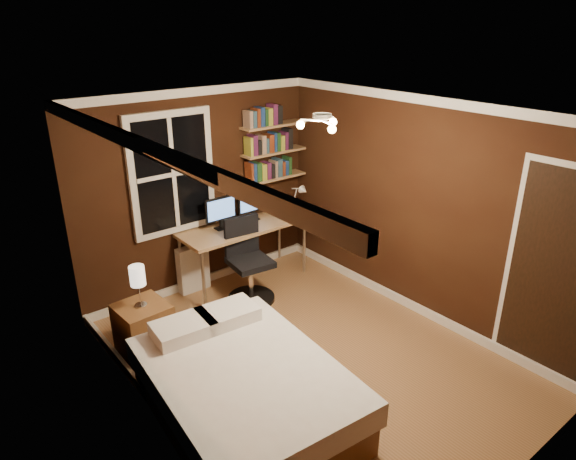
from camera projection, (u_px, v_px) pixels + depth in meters
floor at (309, 357)px, 5.29m from camera, size 4.20×4.20×0.00m
wall_back at (199, 191)px, 6.31m from camera, size 3.20×0.04×2.50m
wall_left at (153, 301)px, 3.88m from camera, size 0.04×4.20×2.50m
wall_right at (419, 209)px, 5.73m from camera, size 0.04×4.20×2.50m
ceiling at (314, 112)px, 4.32m from camera, size 3.20×4.20×0.02m
window at (172, 174)px, 5.97m from camera, size 1.06×0.06×1.46m
door at (553, 278)px, 4.70m from camera, size 0.03×0.82×2.05m
ceiling_fixture at (322, 125)px, 4.29m from camera, size 0.44×0.44×0.18m
bookshelf_lower at (274, 178)px, 6.85m from camera, size 0.92×0.22×0.03m
books_row_lower at (274, 168)px, 6.80m from camera, size 0.66×0.16×0.23m
bookshelf_middle at (274, 152)px, 6.72m from camera, size 0.92×0.22×0.03m
books_row_middle at (274, 142)px, 6.67m from camera, size 0.66×0.16×0.23m
bookshelf_upper at (274, 125)px, 6.58m from camera, size 0.92×0.22×0.03m
books_row_upper at (273, 115)px, 6.53m from camera, size 0.48×0.16×0.23m
bed at (244, 390)px, 4.39m from camera, size 1.57×2.06×0.66m
nightstand at (144, 331)px, 5.19m from camera, size 0.50×0.50×0.59m
bedside_lamp at (139, 286)px, 4.99m from camera, size 0.15×0.15×0.44m
radiator at (193, 268)px, 6.47m from camera, size 0.40×0.14×0.60m
desk at (244, 230)px, 6.52m from camera, size 1.68×0.63×0.80m
monitor_left at (221, 213)px, 6.31m from camera, size 0.43×0.12×0.41m
monitor_right at (252, 205)px, 6.59m from camera, size 0.43×0.12×0.41m
desk_lamp at (298, 199)px, 6.77m from camera, size 0.14×0.32×0.44m
office_chair at (249, 269)px, 6.23m from camera, size 0.57×0.57×1.04m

